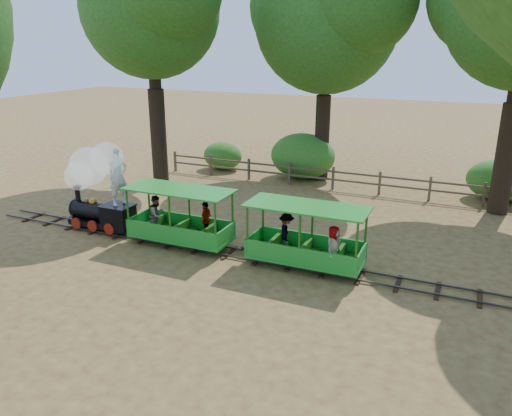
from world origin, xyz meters
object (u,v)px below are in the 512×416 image
at_px(carriage_front, 179,222).
at_px(carriage_rear, 305,243).
at_px(fence, 356,179).
at_px(locomotive, 96,180).

bearing_deg(carriage_front, carriage_rear, -0.07).
bearing_deg(fence, carriage_rear, -87.19).
height_order(carriage_rear, fence, carriage_rear).
bearing_deg(locomotive, carriage_front, -1.68).
xyz_separation_m(carriage_front, fence, (3.75, 8.02, -0.19)).
bearing_deg(carriage_rear, fence, 92.81).
bearing_deg(fence, locomotive, -131.30).
distance_m(carriage_front, fence, 8.85).
xyz_separation_m(locomotive, carriage_rear, (7.35, -0.10, -1.00)).
bearing_deg(carriage_rear, locomotive, 179.23).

